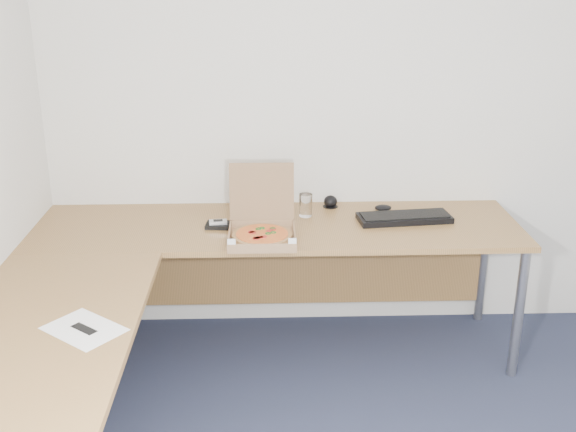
{
  "coord_description": "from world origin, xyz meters",
  "views": [
    {
      "loc": [
        -0.56,
        -1.97,
        2.01
      ],
      "look_at": [
        -0.45,
        1.28,
        0.82
      ],
      "focal_mm": 43.52,
      "sensor_mm": 36.0,
      "label": 1
    }
  ],
  "objects_px": {
    "pizza_box": "(262,231)",
    "drinking_glass": "(306,205)",
    "desk": "(209,264)",
    "wallet": "(218,225)",
    "keyboard": "(404,218)"
  },
  "relations": [
    {
      "from": "pizza_box",
      "to": "drinking_glass",
      "type": "xyz_separation_m",
      "value": [
        0.23,
        0.32,
        0.02
      ]
    },
    {
      "from": "drinking_glass",
      "to": "pizza_box",
      "type": "bearing_deg",
      "value": -125.86
    },
    {
      "from": "desk",
      "to": "keyboard",
      "type": "height_order",
      "value": "keyboard"
    },
    {
      "from": "desk",
      "to": "wallet",
      "type": "bearing_deg",
      "value": 87.52
    },
    {
      "from": "wallet",
      "to": "pizza_box",
      "type": "bearing_deg",
      "value": -31.1
    },
    {
      "from": "keyboard",
      "to": "wallet",
      "type": "bearing_deg",
      "value": 177.11
    },
    {
      "from": "desk",
      "to": "pizza_box",
      "type": "relative_size",
      "value": 6.58
    },
    {
      "from": "pizza_box",
      "to": "keyboard",
      "type": "height_order",
      "value": "pizza_box"
    },
    {
      "from": "desk",
      "to": "wallet",
      "type": "relative_size",
      "value": 21.04
    },
    {
      "from": "wallet",
      "to": "desk",
      "type": "bearing_deg",
      "value": -86.64
    },
    {
      "from": "desk",
      "to": "pizza_box",
      "type": "distance_m",
      "value": 0.34
    },
    {
      "from": "desk",
      "to": "drinking_glass",
      "type": "relative_size",
      "value": 20.52
    },
    {
      "from": "desk",
      "to": "pizza_box",
      "type": "xyz_separation_m",
      "value": [
        0.24,
        0.23,
        0.07
      ]
    },
    {
      "from": "pizza_box",
      "to": "drinking_glass",
      "type": "relative_size",
      "value": 3.12
    },
    {
      "from": "drinking_glass",
      "to": "wallet",
      "type": "relative_size",
      "value": 1.03
    }
  ]
}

